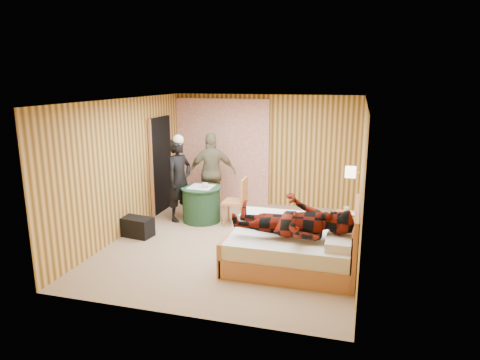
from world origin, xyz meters
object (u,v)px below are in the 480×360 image
(duffel_bag, at_px, (136,227))
(man_on_bed, at_px, (293,211))
(wall_lamp, at_px, (351,172))
(man_at_table, at_px, (212,173))
(nightstand, at_px, (345,227))
(bed, at_px, (293,247))
(chair_near, at_px, (239,198))
(woman_standing, at_px, (180,180))
(round_table, at_px, (201,204))
(chair_far, at_px, (211,188))

(duffel_bag, height_order, man_on_bed, man_on_bed)
(wall_lamp, relative_size, man_at_table, 0.15)
(nightstand, distance_m, duffel_bag, 3.81)
(duffel_bag, distance_m, man_on_bed, 3.17)
(bed, height_order, duffel_bag, bed)
(chair_near, distance_m, duffel_bag, 2.03)
(woman_standing, bearing_deg, chair_near, -68.51)
(chair_near, bearing_deg, woman_standing, -90.49)
(round_table, bearing_deg, man_at_table, 90.00)
(nightstand, height_order, man_at_table, man_at_table)
(chair_near, bearing_deg, man_on_bed, 35.44)
(chair_near, bearing_deg, round_table, -92.97)
(wall_lamp, height_order, man_at_table, man_at_table)
(wall_lamp, bearing_deg, bed, -125.61)
(wall_lamp, relative_size, round_table, 0.32)
(bed, xyz_separation_m, woman_standing, (-2.55, 1.56, 0.54))
(wall_lamp, distance_m, chair_far, 3.23)
(chair_far, height_order, man_on_bed, man_on_bed)
(chair_near, relative_size, woman_standing, 0.57)
(bed, xyz_separation_m, chair_far, (-2.13, 2.25, 0.24))
(round_table, distance_m, man_on_bed, 2.86)
(chair_far, xyz_separation_m, man_on_bed, (2.15, -2.47, 0.40))
(wall_lamp, relative_size, woman_standing, 0.15)
(man_at_table, bearing_deg, wall_lamp, 136.80)
(bed, bearing_deg, round_table, 142.80)
(wall_lamp, height_order, nightstand, wall_lamp)
(chair_far, relative_size, man_on_bed, 0.53)
(bed, relative_size, man_at_table, 1.13)
(wall_lamp, xyz_separation_m, chair_far, (-2.92, 1.14, -0.76))
(nightstand, height_order, duffel_bag, nightstand)
(round_table, relative_size, chair_near, 0.85)
(man_at_table, xyz_separation_m, man_on_bed, (2.13, -2.51, 0.08))
(wall_lamp, relative_size, chair_far, 0.28)
(chair_far, xyz_separation_m, man_at_table, (0.02, 0.04, 0.32))
(chair_far, bearing_deg, duffel_bag, -132.18)
(bed, bearing_deg, man_at_table, 132.70)
(wall_lamp, xyz_separation_m, duffel_bag, (-3.77, -0.64, -1.12))
(round_table, relative_size, chair_far, 0.88)
(round_table, bearing_deg, nightstand, -6.62)
(nightstand, relative_size, chair_near, 0.54)
(duffel_bag, xyz_separation_m, woman_standing, (0.43, 1.09, 0.66))
(round_table, xyz_separation_m, duffel_bag, (-0.87, -1.12, -0.19))
(wall_lamp, relative_size, man_on_bed, 0.15)
(nightstand, bearing_deg, woman_standing, 174.95)
(duffel_bag, xyz_separation_m, man_on_bed, (3.00, -0.70, 0.77))
(nightstand, xyz_separation_m, chair_near, (-2.06, 0.31, 0.30))
(man_at_table, bearing_deg, chair_far, 35.37)
(duffel_bag, bearing_deg, woman_standing, 76.60)
(woman_standing, height_order, man_on_bed, man_on_bed)
(duffel_bag, bearing_deg, nightstand, 20.04)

